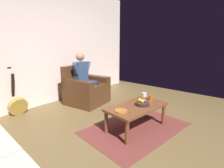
# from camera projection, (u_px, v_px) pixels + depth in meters

# --- Properties ---
(ground_plane) EXTENTS (6.32, 6.32, 0.00)m
(ground_plane) POSITION_uv_depth(u_px,v_px,m) (142.00, 141.00, 2.65)
(ground_plane) COLOR brown
(wall_back) EXTENTS (5.67, 0.06, 2.78)m
(wall_back) POSITION_uv_depth(u_px,v_px,m) (43.00, 45.00, 3.98)
(wall_back) COLOR silver
(wall_back) RESTS_ON ground
(rug) EXTENTS (1.90, 1.38, 0.01)m
(rug) POSITION_uv_depth(u_px,v_px,m) (136.00, 128.00, 3.05)
(rug) COLOR brown
(rug) RESTS_ON ground
(armchair) EXTENTS (0.95, 0.93, 0.91)m
(armchair) POSITION_uv_depth(u_px,v_px,m) (86.00, 90.00, 4.24)
(armchair) COLOR #4A2C18
(armchair) RESTS_ON ground
(person_seated) EXTENTS (0.61, 0.60, 1.23)m
(person_seated) POSITION_uv_depth(u_px,v_px,m) (85.00, 77.00, 4.18)
(person_seated) COLOR #334669
(person_seated) RESTS_ON ground
(coffee_table) EXTENTS (1.13, 0.70, 0.42)m
(coffee_table) POSITION_uv_depth(u_px,v_px,m) (137.00, 109.00, 2.96)
(coffee_table) COLOR brown
(coffee_table) RESTS_ON ground
(guitar) EXTENTS (0.37, 0.34, 0.99)m
(guitar) POSITION_uv_depth(u_px,v_px,m) (18.00, 105.00, 3.56)
(guitar) COLOR #A88536
(guitar) RESTS_ON ground
(wine_glass_near) EXTENTS (0.08, 0.08, 0.15)m
(wine_glass_near) POSITION_uv_depth(u_px,v_px,m) (144.00, 95.00, 3.18)
(wine_glass_near) COLOR silver
(wine_glass_near) RESTS_ON coffee_table
(fruit_bowl) EXTENTS (0.24, 0.24, 0.11)m
(fruit_bowl) POSITION_uv_depth(u_px,v_px,m) (142.00, 103.00, 2.96)
(fruit_bowl) COLOR #2F231E
(fruit_bowl) RESTS_ON coffee_table
(decorative_dish) EXTENTS (0.20, 0.20, 0.02)m
(decorative_dish) POSITION_uv_depth(u_px,v_px,m) (121.00, 111.00, 2.69)
(decorative_dish) COLOR #AA6526
(decorative_dish) RESTS_ON coffee_table
(candle_jar) EXTENTS (0.07, 0.07, 0.09)m
(candle_jar) POSITION_uv_depth(u_px,v_px,m) (151.00, 98.00, 3.23)
(candle_jar) COLOR #B65113
(candle_jar) RESTS_ON coffee_table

